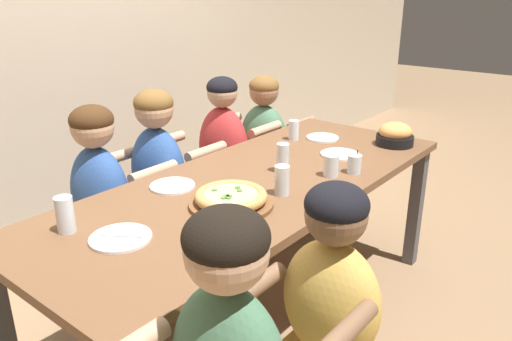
{
  "coord_description": "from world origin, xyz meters",
  "views": [
    {
      "loc": [
        -1.7,
        -1.37,
        1.66
      ],
      "look_at": [
        0.0,
        0.0,
        0.85
      ],
      "focal_mm": 35.0,
      "sensor_mm": 36.0,
      "label": 1
    }
  ],
  "objects_px": {
    "drinking_glass_a": "(331,166)",
    "diner_near_midleft": "(328,336)",
    "pizza_board_main": "(231,199)",
    "skillet_bowl": "(395,135)",
    "diner_far_midleft": "(104,222)",
    "drinking_glass_e": "(282,182)",
    "diner_far_center": "(161,198)",
    "drinking_glass_c": "(283,160)",
    "empty_plate_a": "(172,186)",
    "empty_plate_d": "(340,154)",
    "drinking_glass_d": "(294,130)",
    "empty_plate_c": "(323,138)",
    "cocktail_glass_blue": "(354,165)",
    "drinking_glass_b": "(65,217)",
    "diner_far_right": "(264,160)",
    "empty_plate_b": "(121,238)",
    "diner_far_midright": "(224,174)"
  },
  "relations": [
    {
      "from": "drinking_glass_a",
      "to": "diner_near_midleft",
      "type": "bearing_deg",
      "value": -148.59
    },
    {
      "from": "pizza_board_main",
      "to": "skillet_bowl",
      "type": "distance_m",
      "value": 1.24
    },
    {
      "from": "pizza_board_main",
      "to": "diner_far_midleft",
      "type": "xyz_separation_m",
      "value": [
        -0.12,
        0.77,
        -0.3
      ]
    },
    {
      "from": "drinking_glass_e",
      "to": "diner_far_center",
      "type": "distance_m",
      "value": 0.91
    },
    {
      "from": "diner_far_midleft",
      "to": "drinking_glass_a",
      "type": "bearing_deg",
      "value": 36.91
    },
    {
      "from": "drinking_glass_c",
      "to": "diner_far_center",
      "type": "height_order",
      "value": "diner_far_center"
    },
    {
      "from": "empty_plate_a",
      "to": "empty_plate_d",
      "type": "xyz_separation_m",
      "value": [
        0.87,
        -0.36,
        -0.0
      ]
    },
    {
      "from": "pizza_board_main",
      "to": "drinking_glass_d",
      "type": "bearing_deg",
      "value": 19.97
    },
    {
      "from": "drinking_glass_d",
      "to": "drinking_glass_c",
      "type": "bearing_deg",
      "value": -150.75
    },
    {
      "from": "empty_plate_c",
      "to": "diner_far_center",
      "type": "xyz_separation_m",
      "value": [
        -0.81,
        0.55,
        -0.27
      ]
    },
    {
      "from": "drinking_glass_d",
      "to": "pizza_board_main",
      "type": "bearing_deg",
      "value": -160.03
    },
    {
      "from": "cocktail_glass_blue",
      "to": "drinking_glass_b",
      "type": "bearing_deg",
      "value": 156.66
    },
    {
      "from": "diner_far_right",
      "to": "diner_near_midleft",
      "type": "bearing_deg",
      "value": -45.02
    },
    {
      "from": "empty_plate_d",
      "to": "drinking_glass_e",
      "type": "xyz_separation_m",
      "value": [
        -0.63,
        -0.07,
        0.05
      ]
    },
    {
      "from": "empty_plate_a",
      "to": "diner_far_right",
      "type": "relative_size",
      "value": 0.19
    },
    {
      "from": "cocktail_glass_blue",
      "to": "diner_near_midleft",
      "type": "height_order",
      "value": "diner_near_midleft"
    },
    {
      "from": "drinking_glass_c",
      "to": "pizza_board_main",
      "type": "bearing_deg",
      "value": -170.89
    },
    {
      "from": "diner_far_center",
      "to": "drinking_glass_a",
      "type": "bearing_deg",
      "value": 18.57
    },
    {
      "from": "pizza_board_main",
      "to": "drinking_glass_a",
      "type": "height_order",
      "value": "drinking_glass_a"
    },
    {
      "from": "diner_far_center",
      "to": "diner_near_midleft",
      "type": "distance_m",
      "value": 1.39
    },
    {
      "from": "drinking_glass_b",
      "to": "drinking_glass_c",
      "type": "height_order",
      "value": "drinking_glass_c"
    },
    {
      "from": "empty_plate_b",
      "to": "drinking_glass_c",
      "type": "xyz_separation_m",
      "value": [
        0.93,
        -0.04,
        0.06
      ]
    },
    {
      "from": "skillet_bowl",
      "to": "drinking_glass_d",
      "type": "relative_size",
      "value": 2.64
    },
    {
      "from": "empty_plate_d",
      "to": "diner_far_midleft",
      "type": "xyz_separation_m",
      "value": [
        -0.98,
        0.79,
        -0.27
      ]
    },
    {
      "from": "drinking_glass_b",
      "to": "drinking_glass_e",
      "type": "relative_size",
      "value": 1.05
    },
    {
      "from": "pizza_board_main",
      "to": "diner_near_midleft",
      "type": "xyz_separation_m",
      "value": [
        -0.13,
        -0.56,
        -0.33
      ]
    },
    {
      "from": "cocktail_glass_blue",
      "to": "drinking_glass_b",
      "type": "height_order",
      "value": "drinking_glass_b"
    },
    {
      "from": "empty_plate_b",
      "to": "diner_far_midleft",
      "type": "xyz_separation_m",
      "value": [
        0.35,
        0.65,
        -0.27
      ]
    },
    {
      "from": "empty_plate_a",
      "to": "drinking_glass_d",
      "type": "relative_size",
      "value": 1.76
    },
    {
      "from": "skillet_bowl",
      "to": "drinking_glass_d",
      "type": "xyz_separation_m",
      "value": [
        -0.28,
        0.51,
        -0.0
      ]
    },
    {
      "from": "drinking_glass_c",
      "to": "diner_far_midright",
      "type": "height_order",
      "value": "diner_far_midright"
    },
    {
      "from": "cocktail_glass_blue",
      "to": "drinking_glass_b",
      "type": "distance_m",
      "value": 1.34
    },
    {
      "from": "empty_plate_b",
      "to": "diner_far_right",
      "type": "bearing_deg",
      "value": 21.2
    },
    {
      "from": "empty_plate_d",
      "to": "diner_far_center",
      "type": "xyz_separation_m",
      "value": [
        -0.6,
        0.79,
        -0.27
      ]
    },
    {
      "from": "drinking_glass_b",
      "to": "diner_far_midright",
      "type": "bearing_deg",
      "value": 18.18
    },
    {
      "from": "diner_near_midleft",
      "to": "diner_far_right",
      "type": "distance_m",
      "value": 1.88
    },
    {
      "from": "drinking_glass_a",
      "to": "diner_far_midleft",
      "type": "bearing_deg",
      "value": 126.91
    },
    {
      "from": "diner_near_midleft",
      "to": "pizza_board_main",
      "type": "bearing_deg",
      "value": -12.86
    },
    {
      "from": "empty_plate_c",
      "to": "empty_plate_d",
      "type": "bearing_deg",
      "value": -131.29
    },
    {
      "from": "diner_far_right",
      "to": "empty_plate_a",
      "type": "bearing_deg",
      "value": -70.89
    },
    {
      "from": "skillet_bowl",
      "to": "diner_near_midleft",
      "type": "xyz_separation_m",
      "value": [
        -1.35,
        -0.4,
        -0.35
      ]
    },
    {
      "from": "skillet_bowl",
      "to": "drinking_glass_e",
      "type": "relative_size",
      "value": 2.31
    },
    {
      "from": "pizza_board_main",
      "to": "skillet_bowl",
      "type": "relative_size",
      "value": 1.15
    },
    {
      "from": "drinking_glass_d",
      "to": "diner_far_center",
      "type": "bearing_deg",
      "value": 148.28
    },
    {
      "from": "drinking_glass_b",
      "to": "drinking_glass_d",
      "type": "relative_size",
      "value": 1.2
    },
    {
      "from": "drinking_glass_c",
      "to": "diner_near_midleft",
      "type": "bearing_deg",
      "value": -132.93
    },
    {
      "from": "empty_plate_d",
      "to": "drinking_glass_a",
      "type": "xyz_separation_m",
      "value": [
        -0.3,
        -0.12,
        0.05
      ]
    },
    {
      "from": "cocktail_glass_blue",
      "to": "empty_plate_c",
      "type": "bearing_deg",
      "value": 47.03
    },
    {
      "from": "diner_far_center",
      "to": "diner_near_midleft",
      "type": "xyz_separation_m",
      "value": [
        -0.39,
        -1.33,
        -0.03
      ]
    },
    {
      "from": "empty_plate_c",
      "to": "diner_far_midleft",
      "type": "height_order",
      "value": "diner_far_midleft"
    }
  ]
}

